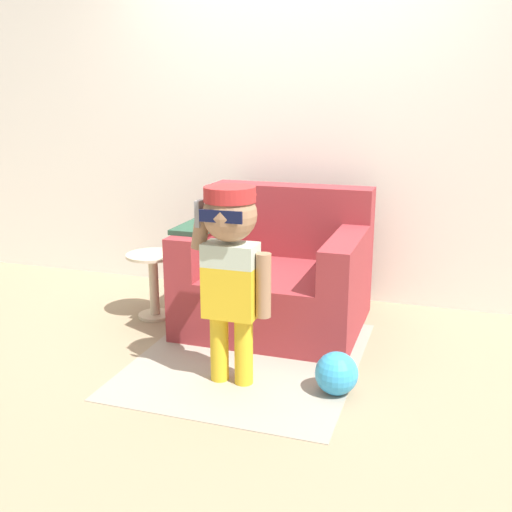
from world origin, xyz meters
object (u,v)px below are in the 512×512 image
toy_ball (337,373)px  person_child (231,255)px  armchair (278,277)px  side_table (154,279)px

toy_ball → person_child: bearing=-175.3°
armchair → side_table: bearing=-168.6°
armchair → person_child: (0.02, -0.89, 0.37)m
armchair → toy_ball: 1.03m
armchair → person_child: bearing=-89.0°
armchair → toy_ball: bearing=-56.8°
side_table → armchair: bearing=11.4°
side_table → toy_ball: side_table is taller
armchair → toy_ball: size_ratio=5.11×
armchair → toy_ball: (0.55, -0.85, -0.20)m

